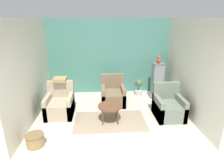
# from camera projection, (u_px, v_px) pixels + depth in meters

# --- Properties ---
(ground_plane) EXTENTS (20.00, 20.00, 0.00)m
(ground_plane) POSITION_uv_depth(u_px,v_px,m) (118.00, 156.00, 4.00)
(ground_plane) COLOR beige
(ground_plane) RESTS_ON ground
(wall_back_accent) EXTENTS (4.60, 0.06, 2.79)m
(wall_back_accent) POSITION_uv_depth(u_px,v_px,m) (109.00, 57.00, 7.06)
(wall_back_accent) COLOR #4C897A
(wall_back_accent) RESTS_ON ground_plane
(wall_left) EXTENTS (0.06, 3.72, 2.79)m
(wall_left) POSITION_uv_depth(u_px,v_px,m) (30.00, 72.00, 5.13)
(wall_left) COLOR silver
(wall_left) RESTS_ON ground_plane
(wall_right) EXTENTS (0.06, 3.72, 2.79)m
(wall_right) POSITION_uv_depth(u_px,v_px,m) (190.00, 69.00, 5.43)
(wall_right) COLOR silver
(wall_right) RESTS_ON ground_plane
(area_rug) EXTENTS (2.01, 1.18, 0.01)m
(area_rug) POSITION_uv_depth(u_px,v_px,m) (110.00, 121.00, 5.34)
(area_rug) COLOR gray
(area_rug) RESTS_ON ground_plane
(coffee_table) EXTENTS (0.67, 0.67, 0.50)m
(coffee_table) POSITION_uv_depth(u_px,v_px,m) (110.00, 107.00, 5.19)
(coffee_table) COLOR brown
(coffee_table) RESTS_ON ground_plane
(armchair_left) EXTENTS (0.79, 0.86, 0.97)m
(armchair_left) POSITION_uv_depth(u_px,v_px,m) (60.00, 105.00, 5.62)
(armchair_left) COLOR tan
(armchair_left) RESTS_ON ground_plane
(armchair_right) EXTENTS (0.79, 0.86, 0.97)m
(armchair_right) POSITION_uv_depth(u_px,v_px,m) (168.00, 107.00, 5.50)
(armchair_right) COLOR slate
(armchair_right) RESTS_ON ground_plane
(armchair_middle) EXTENTS (0.79, 0.86, 0.97)m
(armchair_middle) POSITION_uv_depth(u_px,v_px,m) (113.00, 95.00, 6.36)
(armchair_middle) COLOR #7A664C
(armchair_middle) RESTS_ON ground_plane
(birdcage) EXTENTS (0.56, 0.56, 1.26)m
(birdcage) POSITION_uv_depth(u_px,v_px,m) (157.00, 81.00, 6.92)
(birdcage) COLOR slate
(birdcage) RESTS_ON ground_plane
(parrot) EXTENTS (0.13, 0.24, 0.29)m
(parrot) POSITION_uv_depth(u_px,v_px,m) (159.00, 60.00, 6.65)
(parrot) COLOR #D14C2D
(parrot) RESTS_ON birdcage
(potted_plant) EXTENTS (0.29, 0.28, 0.62)m
(potted_plant) POSITION_uv_depth(u_px,v_px,m) (139.00, 87.00, 7.08)
(potted_plant) COLOR beige
(potted_plant) RESTS_ON ground_plane
(wicker_basket) EXTENTS (0.42, 0.42, 0.29)m
(wicker_basket) POSITION_uv_depth(u_px,v_px,m) (35.00, 140.00, 4.27)
(wicker_basket) COLOR #A37F51
(wicker_basket) RESTS_ON ground_plane
(throw_pillow) EXTENTS (0.39, 0.39, 0.10)m
(throw_pillow) POSITION_uv_depth(u_px,v_px,m) (60.00, 79.00, 5.68)
(throw_pillow) COLOR tan
(throw_pillow) RESTS_ON armchair_left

